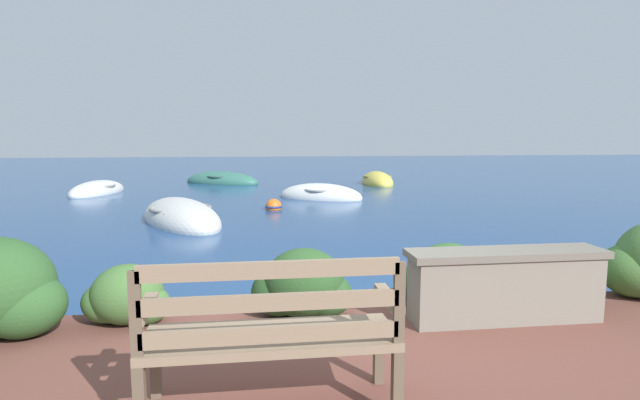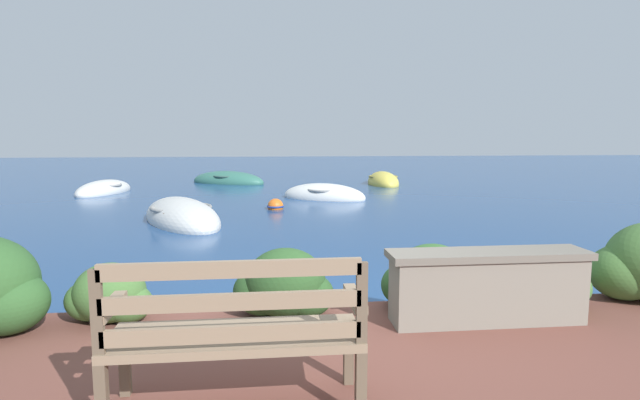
{
  "view_description": "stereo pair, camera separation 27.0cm",
  "coord_description": "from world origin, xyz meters",
  "views": [
    {
      "loc": [
        -0.93,
        -4.48,
        1.79
      ],
      "look_at": [
        0.45,
        5.91,
        0.44
      ],
      "focal_mm": 28.0,
      "sensor_mm": 36.0,
      "label": 1
    },
    {
      "loc": [
        -0.66,
        -4.52,
        1.79
      ],
      "look_at": [
        0.45,
        5.91,
        0.44
      ],
      "focal_mm": 28.0,
      "sensor_mm": 36.0,
      "label": 2
    }
  ],
  "objects": [
    {
      "name": "rowboat_mid",
      "position": [
        0.96,
        9.64,
        0.07
      ],
      "size": [
        2.69,
        2.11,
        0.78
      ],
      "rotation": [
        0.0,
        0.0,
        5.78
      ],
      "color": "silver",
      "rests_on": "ground_plane"
    },
    {
      "name": "rowboat_outer",
      "position": [
        3.65,
        13.69,
        0.07
      ],
      "size": [
        1.14,
        2.6,
        0.84
      ],
      "rotation": [
        0.0,
        0.0,
        4.68
      ],
      "color": "#DBC64C",
      "rests_on": "ground_plane"
    },
    {
      "name": "hedge_clump_left",
      "position": [
        -2.01,
        -0.26,
        0.44
      ],
      "size": [
        0.74,
        0.54,
        0.51
      ],
      "color": "#426B33",
      "rests_on": "patio_terrace"
    },
    {
      "name": "rowboat_far",
      "position": [
        -5.81,
        11.83,
        0.06
      ],
      "size": [
        1.66,
        2.82,
        0.72
      ],
      "rotation": [
        0.0,
        0.0,
        1.33
      ],
      "color": "silver",
      "rests_on": "ground_plane"
    },
    {
      "name": "park_bench",
      "position": [
        -0.85,
        -1.8,
        0.7
      ],
      "size": [
        1.45,
        0.48,
        0.93
      ],
      "rotation": [
        0.0,
        0.0,
        0.08
      ],
      "color": "brown",
      "rests_on": "patio_terrace"
    },
    {
      "name": "hedge_clump_far_right",
      "position": [
        1.9,
        -0.28,
        0.46
      ],
      "size": [
        0.81,
        0.58,
        0.55
      ],
      "color": "#426B33",
      "rests_on": "patio_terrace"
    },
    {
      "name": "rowboat_nearest",
      "position": [
        -2.45,
        6.01,
        0.07
      ],
      "size": [
        2.5,
        3.42,
        0.89
      ],
      "rotation": [
        0.0,
        0.0,
        5.16
      ],
      "color": "silver",
      "rests_on": "ground_plane"
    },
    {
      "name": "ground_plane",
      "position": [
        0.0,
        0.0,
        0.0
      ],
      "size": [
        80.0,
        80.0,
        0.0
      ],
      "color": "navy"
    },
    {
      "name": "stone_wall",
      "position": [
        1.18,
        -0.61,
        0.53
      ],
      "size": [
        1.7,
        0.39,
        0.62
      ],
      "color": "gray",
      "rests_on": "patio_terrace"
    },
    {
      "name": "mooring_buoy",
      "position": [
        -0.46,
        7.71,
        0.07
      ],
      "size": [
        0.43,
        0.43,
        0.39
      ],
      "color": "orange",
      "rests_on": "ground_plane"
    },
    {
      "name": "rowboat_distant",
      "position": [
        -2.14,
        14.73,
        0.07
      ],
      "size": [
        3.24,
        2.52,
        0.82
      ],
      "rotation": [
        0.0,
        0.0,
        2.62
      ],
      "color": "#336B5B",
      "rests_on": "ground_plane"
    },
    {
      "name": "hedge_clump_right",
      "position": [
        0.81,
        -0.24,
        0.48
      ],
      "size": [
        0.88,
        0.63,
        0.6
      ],
      "color": "#2D5628",
      "rests_on": "patio_terrace"
    },
    {
      "name": "hedge_clump_centre",
      "position": [
        -0.52,
        -0.28,
        0.48
      ],
      "size": [
        0.88,
        0.64,
        0.6
      ],
      "color": "#284C23",
      "rests_on": "patio_terrace"
    }
  ]
}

